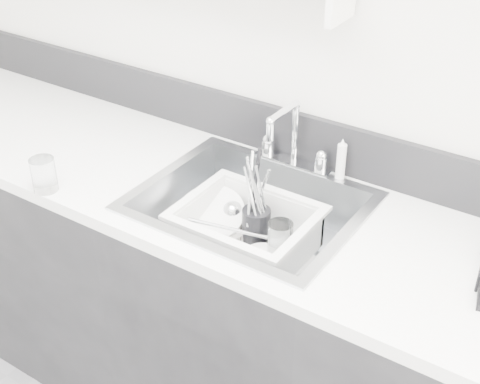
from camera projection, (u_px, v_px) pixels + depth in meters
The scene contains 12 objects.
counter_run at pixel (249, 321), 2.17m from camera, with size 3.20×0.62×0.92m.
backsplash at pixel (301, 137), 2.09m from camera, with size 3.20×0.02×0.16m, color black.
sink at pixel (249, 227), 1.97m from camera, with size 0.64×0.52×0.20m, color silver, non-canonical shape.
faucet at pixel (293, 150), 2.06m from camera, with size 0.26×0.18×0.23m.
side_sprayer at pixel (341, 160), 1.99m from camera, with size 0.03×0.03×0.14m, color silver.
wash_tub at pixel (246, 233), 1.95m from camera, with size 0.39×0.31×0.15m, color silver, non-canonical shape.
plate_stack at pixel (213, 222), 2.06m from camera, with size 0.26×0.25×0.10m.
utensil_cup at pixel (256, 223), 1.99m from camera, with size 0.09×0.09×0.29m.
ladle at pixel (231, 229), 2.01m from camera, with size 0.26×0.09×0.07m, color silver, non-canonical shape.
tumbler_in_tub at pixel (280, 239), 1.94m from camera, with size 0.07×0.07×0.11m, color white.
tumbler_counter at pixel (44, 175), 1.95m from camera, with size 0.07×0.07×0.10m, color white.
bowl_small at pixel (262, 259), 1.92m from camera, with size 0.11×0.11×0.03m, color white.
Camera 1 is at (0.87, -0.17, 1.97)m, focal length 50.00 mm.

